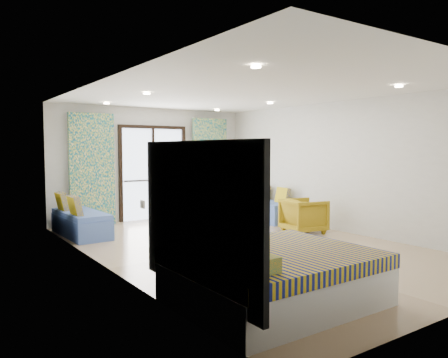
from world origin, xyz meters
TOP-DOWN VIEW (x-y plane):
  - floor at (0.00, 0.00)m, footprint 5.00×7.50m
  - ceiling at (0.00, 0.00)m, footprint 5.00×7.50m
  - wall_back at (0.00, 3.75)m, footprint 5.00×0.01m
  - wall_left at (-2.50, 0.00)m, footprint 0.01×7.50m
  - wall_right at (2.50, 0.00)m, footprint 0.01×7.50m
  - balcony_door at (0.00, 3.72)m, footprint 1.76×0.08m
  - balcony_rail at (0.00, 3.73)m, footprint 1.52×0.03m
  - curtain_left at (-1.55, 3.57)m, footprint 1.00×0.10m
  - curtain_right at (1.55, 3.57)m, footprint 1.00×0.10m
  - downlight_a at (-1.40, -2.00)m, footprint 0.12×0.12m
  - downlight_b at (1.40, -2.00)m, footprint 0.12×0.12m
  - downlight_c at (-1.40, 1.00)m, footprint 0.12×0.12m
  - downlight_d at (1.40, 1.00)m, footprint 0.12×0.12m
  - downlight_e at (-1.40, 3.00)m, footprint 0.12×0.12m
  - downlight_f at (1.40, 3.00)m, footprint 0.12×0.12m
  - headboard at (-2.46, -2.41)m, footprint 0.06×2.10m
  - switch_plate at (-2.47, -1.16)m, footprint 0.02×0.10m
  - bed at (-1.48, -2.41)m, footprint 2.11×1.72m
  - daybed_left at (-2.12, 2.62)m, footprint 0.73×1.75m
  - daybed_right at (2.11, 1.97)m, footprint 0.78×1.70m
  - coffee_table at (-0.09, 2.49)m, footprint 0.66×0.66m
  - vase at (-0.05, 2.56)m, footprint 0.18×0.18m
  - armchair at (1.73, 0.31)m, footprint 0.83×0.86m

SIDE VIEW (x-z plane):
  - floor at x=0.00m, z-range -0.01..0.01m
  - daybed_right at x=2.11m, z-range -0.15..0.66m
  - daybed_left at x=-2.12m, z-range -0.16..0.69m
  - bed at x=-1.48m, z-range -0.06..0.67m
  - coffee_table at x=-0.09m, z-range 0.01..0.67m
  - armchair at x=1.73m, z-range 0.00..0.77m
  - vase at x=-0.05m, z-range 0.38..0.55m
  - balcony_rail at x=0.00m, z-range 0.93..0.97m
  - headboard at x=-2.46m, z-range 0.30..1.80m
  - switch_plate at x=-2.47m, z-range 1.00..1.10m
  - curtain_left at x=-1.55m, z-range 0.00..2.50m
  - curtain_right at x=1.55m, z-range 0.00..2.50m
  - balcony_door at x=0.00m, z-range 0.12..2.40m
  - wall_back at x=0.00m, z-range 0.00..2.70m
  - wall_left at x=-2.50m, z-range 0.00..2.70m
  - wall_right at x=2.50m, z-range 0.00..2.70m
  - downlight_a at x=-1.40m, z-range 2.66..2.68m
  - downlight_b at x=1.40m, z-range 2.66..2.68m
  - downlight_c at x=-1.40m, z-range 2.66..2.68m
  - downlight_d at x=1.40m, z-range 2.66..2.68m
  - downlight_e at x=-1.40m, z-range 2.66..2.68m
  - downlight_f at x=1.40m, z-range 2.66..2.68m
  - ceiling at x=0.00m, z-range 2.70..2.71m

